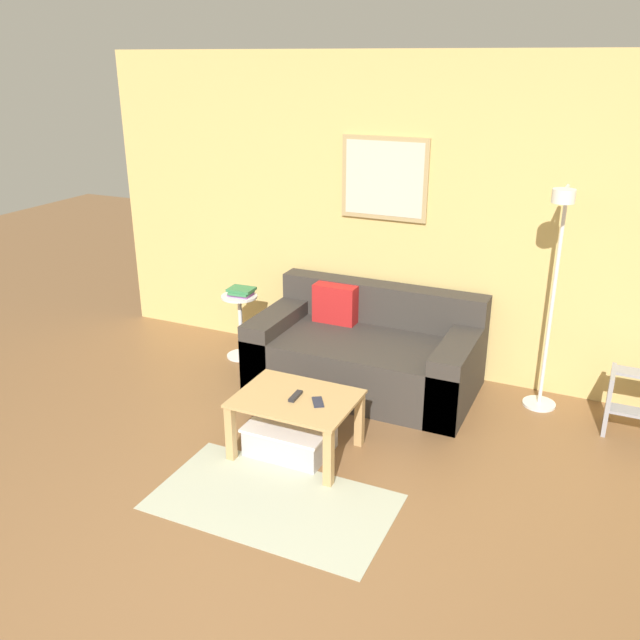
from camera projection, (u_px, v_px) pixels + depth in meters
name	position (u px, v px, depth m)	size (l,w,h in m)	color
ground_plane	(199.00, 615.00, 3.24)	(16.00, 16.00, 0.00)	brown
wall_back	(410.00, 219.00, 5.43)	(5.60, 0.09, 2.55)	#D6B76B
area_rug	(273.00, 502.00, 4.06)	(1.44, 0.80, 0.01)	#B2B79E
couch	(366.00, 353.00, 5.43)	(1.74, 0.96, 0.76)	#38332D
coffee_table	(296.00, 408.00, 4.46)	(0.78, 0.59, 0.41)	tan
storage_bin	(290.00, 438.00, 4.55)	(0.56, 0.41, 0.21)	#B2B2B7
floor_lamp	(554.00, 284.00, 4.74)	(0.25, 0.42, 1.69)	white
side_table	(240.00, 321.00, 5.91)	(0.31, 0.31, 0.57)	white
book_stack	(241.00, 292.00, 5.82)	(0.22, 0.19, 0.06)	#8C4C93
remote_control	(296.00, 396.00, 4.43)	(0.04, 0.15, 0.02)	#232328
cell_phone	(318.00, 402.00, 4.37)	(0.07, 0.14, 0.01)	#1E2338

